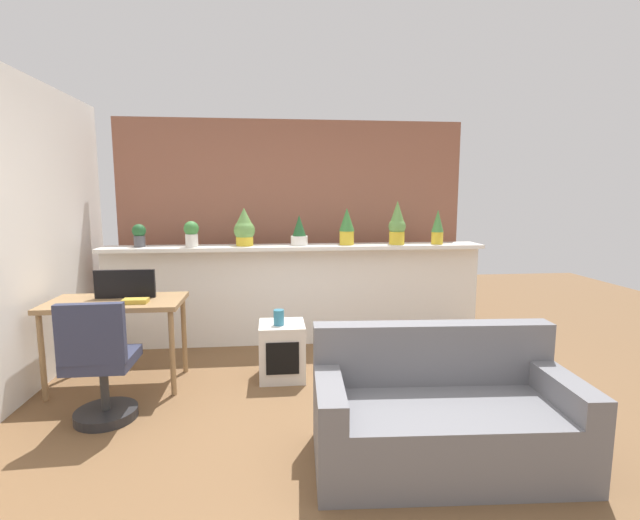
{
  "coord_description": "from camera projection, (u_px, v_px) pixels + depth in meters",
  "views": [
    {
      "loc": [
        -0.25,
        -2.92,
        1.62
      ],
      "look_at": [
        0.19,
        1.28,
        1.02
      ],
      "focal_mm": 25.63,
      "sensor_mm": 36.0,
      "label": 1
    }
  ],
  "objects": [
    {
      "name": "potted_plant_1",
      "position": [
        191.0,
        233.0,
        4.75
      ],
      "size": [
        0.15,
        0.15,
        0.27
      ],
      "color": "silver",
      "rests_on": "plant_shelf"
    },
    {
      "name": "tv_monitor",
      "position": [
        125.0,
        284.0,
        3.91
      ],
      "size": [
        0.5,
        0.04,
        0.24
      ],
      "primitive_type": "cube",
      "color": "black",
      "rests_on": "desk"
    },
    {
      "name": "side_cube_shelf",
      "position": [
        282.0,
        351.0,
        4.07
      ],
      "size": [
        0.4,
        0.41,
        0.5
      ],
      "color": "silver",
      "rests_on": "ground"
    },
    {
      "name": "ground_plane",
      "position": [
        312.0,
        434.0,
        3.13
      ],
      "size": [
        12.0,
        12.0,
        0.0
      ],
      "primitive_type": "plane",
      "color": "brown"
    },
    {
      "name": "divider_wall",
      "position": [
        296.0,
        296.0,
        5.02
      ],
      "size": [
        4.06,
        0.16,
        1.05
      ],
      "primitive_type": "cube",
      "color": "white",
      "rests_on": "ground"
    },
    {
      "name": "potted_plant_2",
      "position": [
        244.0,
        228.0,
        4.84
      ],
      "size": [
        0.22,
        0.22,
        0.4
      ],
      "color": "gold",
      "rests_on": "plant_shelf"
    },
    {
      "name": "vase_on_shelf",
      "position": [
        279.0,
        317.0,
        3.98
      ],
      "size": [
        0.09,
        0.09,
        0.14
      ],
      "primitive_type": "cylinder",
      "color": "teal",
      "rests_on": "side_cube_shelf"
    },
    {
      "name": "potted_plant_0",
      "position": [
        139.0,
        235.0,
        4.73
      ],
      "size": [
        0.14,
        0.14,
        0.24
      ],
      "color": "#4C4C51",
      "rests_on": "plant_shelf"
    },
    {
      "name": "potted_plant_4",
      "position": [
        347.0,
        226.0,
        4.94
      ],
      "size": [
        0.17,
        0.17,
        0.4
      ],
      "color": "gold",
      "rests_on": "plant_shelf"
    },
    {
      "name": "plant_shelf",
      "position": [
        296.0,
        247.0,
        4.91
      ],
      "size": [
        4.06,
        0.38,
        0.04
      ],
      "primitive_type": "cube",
      "color": "white",
      "rests_on": "divider_wall"
    },
    {
      "name": "book_on_desk",
      "position": [
        135.0,
        301.0,
        3.73
      ],
      "size": [
        0.2,
        0.12,
        0.04
      ],
      "primitive_type": "cube",
      "color": "gold",
      "rests_on": "desk"
    },
    {
      "name": "brick_wall_behind",
      "position": [
        293.0,
        227.0,
        5.51
      ],
      "size": [
        4.06,
        0.1,
        2.5
      ],
      "primitive_type": "cube",
      "color": "#935B47",
      "rests_on": "ground"
    },
    {
      "name": "potted_plant_3",
      "position": [
        299.0,
        232.0,
        4.89
      ],
      "size": [
        0.18,
        0.18,
        0.32
      ],
      "color": "silver",
      "rests_on": "plant_shelf"
    },
    {
      "name": "office_chair",
      "position": [
        101.0,
        371.0,
        3.24
      ],
      "size": [
        0.45,
        0.45,
        0.91
      ],
      "color": "#262628",
      "rests_on": "ground"
    },
    {
      "name": "potted_plant_5",
      "position": [
        397.0,
        224.0,
        4.97
      ],
      "size": [
        0.19,
        0.19,
        0.47
      ],
      "color": "gold",
      "rests_on": "plant_shelf"
    },
    {
      "name": "potted_plant_6",
      "position": [
        438.0,
        227.0,
        5.0
      ],
      "size": [
        0.13,
        0.13,
        0.38
      ],
      "color": "gold",
      "rests_on": "plant_shelf"
    },
    {
      "name": "couch",
      "position": [
        442.0,
        416.0,
        2.79
      ],
      "size": [
        1.6,
        0.85,
        0.8
      ],
      "color": "slate",
      "rests_on": "ground"
    },
    {
      "name": "desk",
      "position": [
        116.0,
        310.0,
        3.85
      ],
      "size": [
        1.1,
        0.6,
        0.75
      ],
      "color": "#99754C",
      "rests_on": "ground"
    }
  ]
}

